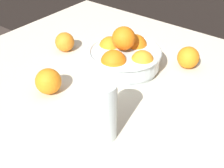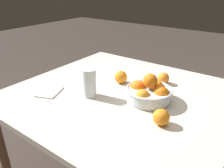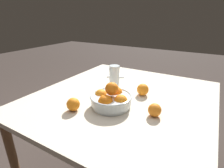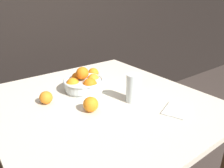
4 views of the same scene
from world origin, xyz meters
name	(u,v)px [view 2 (image 2 of 4)]	position (x,y,z in m)	size (l,w,h in m)	color
dining_table	(121,104)	(0.00, 0.00, 0.70)	(1.09, 1.17, 0.78)	beige
fruit_bowl	(149,92)	(-0.01, 0.17, 0.83)	(0.24, 0.24, 0.15)	silver
juice_glass	(89,84)	(0.13, -0.12, 0.85)	(0.07, 0.07, 0.15)	#F4A314
orange_loose_near_bowl	(121,77)	(-0.10, -0.07, 0.82)	(0.08, 0.08, 0.08)	orange
orange_loose_front	(161,117)	(0.15, 0.31, 0.81)	(0.07, 0.07, 0.07)	orange
orange_loose_aside	(163,78)	(-0.25, 0.14, 0.81)	(0.07, 0.07, 0.07)	orange
napkin	(50,92)	(0.24, -0.33, 0.78)	(0.14, 0.11, 0.01)	white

